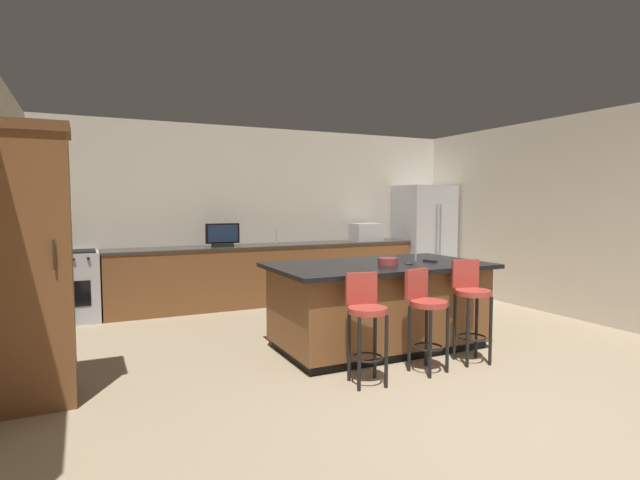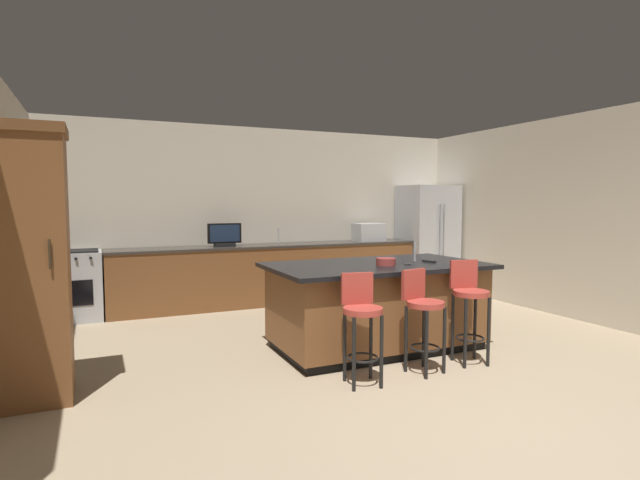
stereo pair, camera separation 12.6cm
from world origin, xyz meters
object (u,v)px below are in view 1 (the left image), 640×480
at_px(kitchen_island, 378,305).
at_px(cabinet_tower, 31,261).
at_px(bar_stool_right, 471,301).
at_px(fruit_bowl, 388,261).
at_px(refrigerator, 424,238).
at_px(tv_monitor, 223,236).
at_px(bar_stool_left, 366,318).
at_px(tv_remote, 430,261).
at_px(microwave, 366,232).
at_px(range_oven, 68,287).
at_px(bar_stool_center, 426,311).
at_px(cell_phone, 408,264).

relative_size(kitchen_island, cabinet_tower, 1.07).
relative_size(bar_stool_right, fruit_bowl, 4.85).
bearing_deg(refrigerator, tv_monitor, 179.54).
bearing_deg(fruit_bowl, tv_monitor, 109.86).
height_order(bar_stool_left, tv_remote, bar_stool_left).
relative_size(kitchen_island, microwave, 4.80).
xyz_separation_m(range_oven, fruit_bowl, (3.07, -2.87, 0.49)).
relative_size(bar_stool_center, tv_remote, 5.56).
relative_size(refrigerator, tv_remote, 10.92).
distance_m(range_oven, tv_monitor, 2.14).
relative_size(fruit_bowl, cell_phone, 1.37).
distance_m(refrigerator, bar_stool_left, 4.81).
xyz_separation_m(refrigerator, bar_stool_left, (-3.27, -3.51, -0.36)).
xyz_separation_m(bar_stool_left, bar_stool_center, (0.66, 0.03, -0.01)).
bearing_deg(cell_phone, kitchen_island, 171.33).
relative_size(microwave, tv_remote, 2.82).
bearing_deg(bar_stool_left, cabinet_tower, 172.78).
relative_size(kitchen_island, bar_stool_center, 2.44).
distance_m(range_oven, fruit_bowl, 4.23).
bearing_deg(tv_monitor, range_oven, 178.58).
distance_m(tv_monitor, tv_remote, 3.22).
xyz_separation_m(microwave, fruit_bowl, (-1.44, -2.88, -0.11)).
relative_size(cabinet_tower, cell_phone, 14.39).
relative_size(cabinet_tower, bar_stool_left, 2.27).
distance_m(bar_stool_left, fruit_bowl, 1.06).
relative_size(bar_stool_left, bar_stool_center, 1.01).
bearing_deg(bar_stool_center, microwave, 54.55).
bearing_deg(cell_phone, bar_stool_left, -117.30).
xyz_separation_m(tv_monitor, bar_stool_center, (1.00, -3.51, -0.51)).
bearing_deg(bar_stool_left, tv_remote, 39.31).
bearing_deg(fruit_bowl, range_oven, 136.89).
bearing_deg(bar_stool_right, bar_stool_left, -165.74).
relative_size(bar_stool_left, fruit_bowl, 4.64).
distance_m(tv_monitor, bar_stool_left, 3.59).
bearing_deg(tv_remote, range_oven, 129.14).
relative_size(bar_stool_left, cell_phone, 6.35).
bearing_deg(bar_stool_center, tv_remote, 37.12).
bearing_deg(tv_remote, refrigerator, 41.20).
bearing_deg(cabinet_tower, range_oven, 86.84).
xyz_separation_m(cabinet_tower, bar_stool_left, (2.55, -0.73, -0.55)).
xyz_separation_m(bar_stool_center, fruit_bowl, (0.02, 0.68, 0.39)).
bearing_deg(bar_stool_left, bar_stool_right, 11.98).
xyz_separation_m(cabinet_tower, microwave, (4.67, 2.86, -0.06)).
distance_m(cell_phone, tv_remote, 0.33).
bearing_deg(cell_phone, fruit_bowl, -160.35).
height_order(refrigerator, bar_stool_center, refrigerator).
relative_size(range_oven, fruit_bowl, 4.55).
relative_size(microwave, tv_monitor, 0.97).
xyz_separation_m(bar_stool_center, cell_phone, (0.26, 0.66, 0.35)).
distance_m(refrigerator, range_oven, 5.67).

